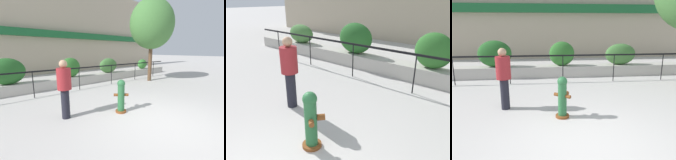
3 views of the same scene
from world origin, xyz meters
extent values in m
cube|color=#B7B2A8|center=(0.00, 6.00, 0.25)|extent=(18.00, 0.70, 0.50)
cube|color=black|center=(0.00, 4.90, 1.12)|extent=(15.00, 0.05, 0.06)
cylinder|color=black|center=(-6.43, 4.90, 0.57)|extent=(0.04, 0.04, 1.15)
cylinder|color=black|center=(-4.29, 4.90, 0.57)|extent=(0.04, 0.04, 1.15)
cylinder|color=black|center=(-2.14, 4.90, 0.57)|extent=(0.04, 0.04, 1.15)
cylinder|color=black|center=(0.00, 4.90, 0.57)|extent=(0.04, 0.04, 1.15)
ellipsoid|color=#427538|center=(-6.15, 6.00, 0.93)|extent=(1.52, 0.65, 0.86)
ellipsoid|color=#235B23|center=(-2.90, 6.00, 1.08)|extent=(1.46, 0.70, 1.16)
ellipsoid|color=#2D6B28|center=(0.06, 6.00, 1.05)|extent=(1.14, 0.61, 1.09)
cylinder|color=brown|center=(-0.37, 1.43, 0.03)|extent=(0.49, 0.49, 0.06)
cylinder|color=#286638|center=(-0.37, 1.43, 0.48)|extent=(0.31, 0.31, 0.85)
sphere|color=#286638|center=(-0.37, 1.43, 0.95)|extent=(0.25, 0.25, 0.25)
cylinder|color=brown|center=(-0.26, 1.57, 0.59)|extent=(0.17, 0.18, 0.11)
cylinder|color=brown|center=(-0.23, 1.32, 0.59)|extent=(0.15, 0.15, 0.09)
cylinder|color=brown|center=(-0.50, 1.53, 0.59)|extent=(0.15, 0.15, 0.09)
cylinder|color=black|center=(-1.92, 2.17, 0.44)|extent=(0.27, 0.27, 0.88)
cylinder|color=maroon|center=(-1.92, 2.17, 1.19)|extent=(0.45, 0.45, 0.62)
sphere|color=tan|center=(-1.92, 2.17, 1.61)|extent=(0.23, 0.23, 0.23)
camera|label=1|loc=(-3.58, -1.91, 1.98)|focal=24.00mm
camera|label=2|loc=(2.18, -0.73, 2.55)|focal=35.00mm
camera|label=3|loc=(-0.88, -3.82, 2.35)|focal=35.00mm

